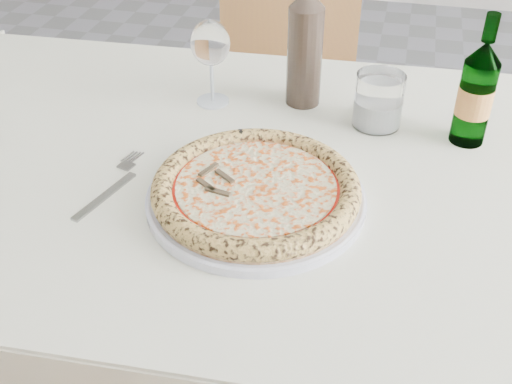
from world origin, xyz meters
The scene contains 9 objects.
dining_table centered at (-0.09, 0.06, 0.67)m, with size 1.49×0.92×0.76m.
chair_far centered at (-0.19, 0.78, 0.53)m, with size 0.45×0.45×0.93m.
plate centered at (-0.09, -0.04, 0.76)m, with size 0.33×0.33×0.02m.
pizza centered at (-0.09, -0.04, 0.78)m, with size 0.31×0.31×0.03m.
fork centered at (-0.32, -0.05, 0.76)m, with size 0.05×0.19×0.00m.
wine_glass centered at (-0.24, 0.25, 0.87)m, with size 0.07×0.07×0.16m.
tumbler centered at (0.07, 0.24, 0.80)m, with size 0.09×0.09×0.10m.
beer_bottle centered at (0.23, 0.22, 0.85)m, with size 0.06×0.06×0.23m.
wine_bottle centered at (-0.07, 0.29, 0.87)m, with size 0.06×0.06×0.27m.
Camera 1 is at (0.09, -0.79, 1.35)m, focal length 45.00 mm.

